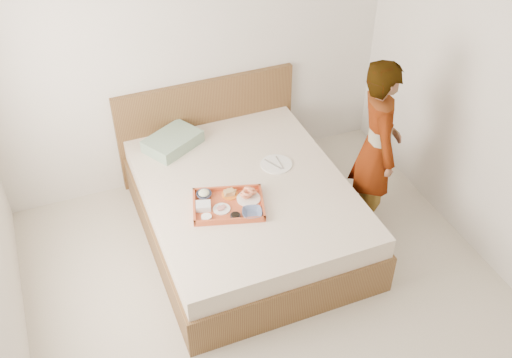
{
  "coord_description": "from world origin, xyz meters",
  "views": [
    {
      "loc": [
        -1.2,
        -2.38,
        3.53
      ],
      "look_at": [
        0.12,
        0.9,
        0.65
      ],
      "focal_mm": 41.62,
      "sensor_mm": 36.0,
      "label": 1
    }
  ],
  "objects_px": {
    "tray": "(228,205)",
    "person": "(377,148)",
    "bed": "(246,210)",
    "dinner_plate": "(276,164)"
  },
  "relations": [
    {
      "from": "tray",
      "to": "person",
      "type": "bearing_deg",
      "value": 14.85
    },
    {
      "from": "bed",
      "to": "tray",
      "type": "relative_size",
      "value": 3.76
    },
    {
      "from": "tray",
      "to": "dinner_plate",
      "type": "bearing_deg",
      "value": 48.48
    },
    {
      "from": "bed",
      "to": "tray",
      "type": "distance_m",
      "value": 0.41
    },
    {
      "from": "tray",
      "to": "dinner_plate",
      "type": "distance_m",
      "value": 0.64
    },
    {
      "from": "bed",
      "to": "person",
      "type": "height_order",
      "value": "person"
    },
    {
      "from": "bed",
      "to": "tray",
      "type": "height_order",
      "value": "tray"
    },
    {
      "from": "bed",
      "to": "tray",
      "type": "xyz_separation_m",
      "value": [
        -0.21,
        -0.2,
        0.29
      ]
    },
    {
      "from": "bed",
      "to": "dinner_plate",
      "type": "xyz_separation_m",
      "value": [
        0.33,
        0.15,
        0.27
      ]
    },
    {
      "from": "bed",
      "to": "person",
      "type": "distance_m",
      "value": 1.17
    }
  ]
}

